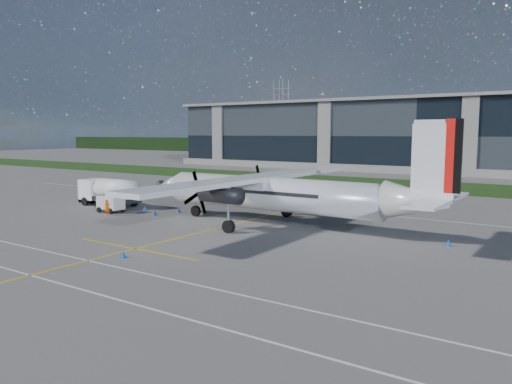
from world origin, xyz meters
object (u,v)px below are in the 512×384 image
baggage_tug (111,204)px  safety_cone_tail (448,243)px  safety_cone_fwd (145,208)px  safety_cone_nose_port (155,213)px  pylon_west (281,116)px  fuel_tanker_truck (106,192)px  ground_crew_person (107,207)px  safety_cone_stbdwing (327,202)px  safety_cone_nose_stbd (179,210)px  safety_cone_portwing (123,254)px  turboprop_aircraft (281,175)px

baggage_tug → safety_cone_tail: bearing=6.0°
safety_cone_fwd → safety_cone_nose_port: size_ratio=1.00×
pylon_west → safety_cone_nose_port: 163.04m
safety_cone_fwd → pylon_west: bearing=116.2°
fuel_tanker_truck → safety_cone_tail: 36.95m
pylon_west → ground_crew_person: size_ratio=16.24×
fuel_tanker_truck → safety_cone_nose_port: size_ratio=16.60×
safety_cone_nose_port → safety_cone_stbdwing: (10.83, 16.64, 0.00)m
safety_cone_tail → safety_cone_stbdwing: (-16.87, 14.46, 0.00)m
safety_cone_tail → safety_cone_nose_stbd: bearing=179.0°
ground_crew_person → safety_cone_stbdwing: bearing=-25.5°
safety_cone_portwing → safety_cone_nose_port: (-10.74, 13.41, 0.00)m
pylon_west → safety_cone_nose_stbd: (74.28, -142.11, -14.75)m
safety_cone_fwd → safety_cone_nose_port: bearing=-25.6°
fuel_tanker_truck → safety_cone_portwing: fuel_tanker_truck is taller
fuel_tanker_truck → safety_cone_stbdwing: size_ratio=16.60×
ground_crew_person → safety_cone_tail: ground_crew_person is taller
fuel_tanker_truck → ground_crew_person: size_ratio=4.50×
turboprop_aircraft → baggage_tug: (-18.79, -3.06, -3.73)m
ground_crew_person → safety_cone_tail: size_ratio=3.69×
safety_cone_tail → fuel_tanker_truck: bearing=-178.9°
safety_cone_fwd → safety_cone_nose_stbd: (3.76, 1.24, 0.00)m
fuel_tanker_truck → safety_cone_fwd: (6.23, -0.05, -1.31)m
safety_cone_tail → safety_cone_stbdwing: 22.22m
safety_cone_fwd → safety_cone_nose_stbd: 3.96m
baggage_tug → ground_crew_person: ground_crew_person is taller
pylon_west → safety_cone_stbdwing: 154.11m
safety_cone_tail → safety_cone_stbdwing: size_ratio=1.00×
safety_cone_nose_port → safety_cone_tail: 27.79m
safety_cone_tail → safety_cone_nose_port: bearing=-175.5°
safety_cone_fwd → safety_cone_nose_port: (2.99, -1.43, 0.00)m
pylon_west → baggage_tug: size_ratio=10.37×
fuel_tanker_truck → safety_cone_portwing: (19.96, -14.89, -1.31)m
safety_cone_tail → turboprop_aircraft: bearing=-178.4°
pylon_west → fuel_tanker_truck: size_ratio=3.61×
pylon_west → fuel_tanker_truck: bearing=-65.8°
turboprop_aircraft → safety_cone_nose_stbd: 13.65m
turboprop_aircraft → safety_cone_stbdwing: 15.73m
turboprop_aircraft → safety_cone_nose_port: size_ratio=61.29×
safety_cone_stbdwing → safety_cone_nose_port: bearing=-123.1°
baggage_tug → fuel_tanker_truck: bearing=146.2°
safety_cone_portwing → safety_cone_nose_port: 17.18m
ground_crew_person → safety_cone_nose_port: bearing=-40.1°
safety_cone_fwd → safety_cone_tail: size_ratio=1.00×
baggage_tug → safety_cone_tail: 33.01m
fuel_tanker_truck → safety_cone_nose_port: bearing=-9.1°
ground_crew_person → safety_cone_nose_port: size_ratio=3.69×
ground_crew_person → safety_cone_nose_stbd: ground_crew_person is taller
safety_cone_tail → safety_cone_stbdwing: same height
baggage_tug → safety_cone_nose_port: size_ratio=5.79×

